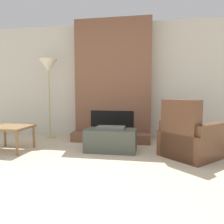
{
  "coord_description": "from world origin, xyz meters",
  "views": [
    {
      "loc": [
        0.81,
        -2.2,
        1.03
      ],
      "look_at": [
        0.0,
        2.41,
        0.62
      ],
      "focal_mm": 35.0,
      "sensor_mm": 36.0,
      "label": 1
    }
  ],
  "objects_px": {
    "side_table": "(10,129)",
    "armchair": "(190,140)",
    "floor_lamp_left": "(48,68)",
    "ottoman": "(111,140)"
  },
  "relations": [
    {
      "from": "side_table",
      "to": "armchair",
      "type": "bearing_deg",
      "value": 2.87
    },
    {
      "from": "floor_lamp_left",
      "to": "armchair",
      "type": "bearing_deg",
      "value": -19.29
    },
    {
      "from": "ottoman",
      "to": "armchair",
      "type": "bearing_deg",
      "value": -4.83
    },
    {
      "from": "side_table",
      "to": "ottoman",
      "type": "bearing_deg",
      "value": 8.54
    },
    {
      "from": "armchair",
      "to": "side_table",
      "type": "height_order",
      "value": "armchair"
    },
    {
      "from": "ottoman",
      "to": "floor_lamp_left",
      "type": "bearing_deg",
      "value": 150.28
    },
    {
      "from": "ottoman",
      "to": "side_table",
      "type": "xyz_separation_m",
      "value": [
        -1.77,
        -0.27,
        0.18
      ]
    },
    {
      "from": "ottoman",
      "to": "side_table",
      "type": "distance_m",
      "value": 1.8
    },
    {
      "from": "floor_lamp_left",
      "to": "side_table",
      "type": "bearing_deg",
      "value": -99.23
    },
    {
      "from": "armchair",
      "to": "ottoman",
      "type": "bearing_deg",
      "value": 39.42
    }
  ]
}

